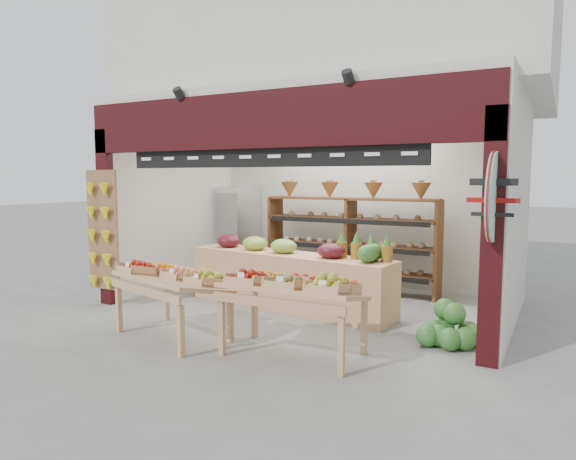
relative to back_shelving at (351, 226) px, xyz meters
The scene contains 11 objects.
ground 1.96m from the back_shelving, 96.27° to the right, with size 60.00×60.00×0.00m, color slate.
shop_structure 2.81m from the back_shelving, behind, with size 6.36×5.12×5.40m.
banana_board 4.02m from the back_shelving, 136.35° to the right, with size 0.60×0.15×1.80m.
gift_sign 3.81m from the back_shelving, 46.82° to the right, with size 0.04×0.93×0.92m.
back_shelving is the anchor object (origin of this frame).
refrigerator 2.54m from the back_shelving, behind, with size 0.68×0.68×1.74m, color silver.
cardboard_stack 1.69m from the back_shelving, 140.07° to the right, with size 1.00×0.73×0.70m.
mid_counter 1.74m from the back_shelving, 103.10° to the right, with size 3.34×1.04×1.04m.
display_table_left 3.57m from the back_shelving, 106.62° to the right, with size 1.61×1.15×0.94m.
display_table_right 3.40m from the back_shelving, 78.99° to the right, with size 1.54×0.90×0.97m.
watermelon_pile 3.15m from the back_shelving, 45.93° to the right, with size 0.71×0.66×0.50m.
Camera 1 is at (3.38, -6.56, 1.96)m, focal length 32.00 mm.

